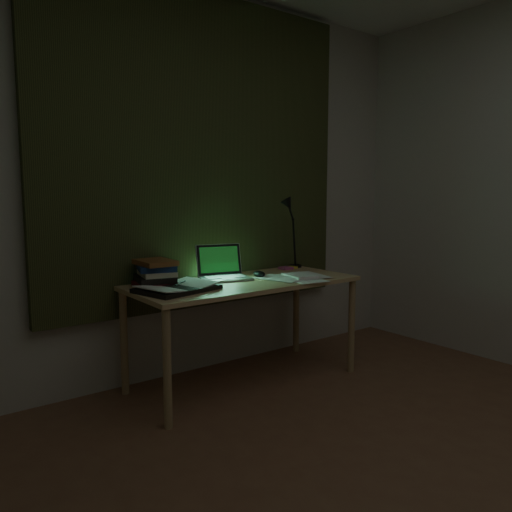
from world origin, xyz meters
The scene contains 11 objects.
wall_back centered at (0.00, 2.00, 1.25)m, with size 3.50×0.00×2.50m, color beige.
curtain centered at (0.00, 1.96, 1.45)m, with size 2.20×0.06×2.00m, color #2F351A.
desk centered at (0.07, 1.61, 0.33)m, with size 1.43×0.63×0.65m, color tan, non-canonical shape.
laptop centered at (0.00, 1.71, 0.76)m, with size 0.30×0.34×0.22m, color #A7A7AB, non-canonical shape.
open_textbook centered at (-0.41, 1.57, 0.67)m, with size 0.42×0.30×0.04m, color white, non-canonical shape.
book_stack centered at (-0.45, 1.78, 0.73)m, with size 0.20×0.25×0.16m, color white, non-canonical shape.
loose_papers centered at (0.38, 1.52, 0.66)m, with size 0.34×0.36×0.02m, color white, non-canonical shape.
mouse centered at (0.23, 1.67, 0.67)m, with size 0.07×0.11×0.04m, color black.
sticky_yellow centered at (0.64, 1.82, 0.66)m, with size 0.07×0.07×0.01m, color gold.
sticky_pink centered at (0.59, 1.82, 0.66)m, with size 0.08×0.08×0.02m, color #CA4E93.
desk_lamp centered at (0.72, 1.86, 0.90)m, with size 0.32×0.25×0.49m, color black, non-canonical shape.
Camera 1 is at (-1.71, -0.87, 1.19)m, focal length 35.00 mm.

